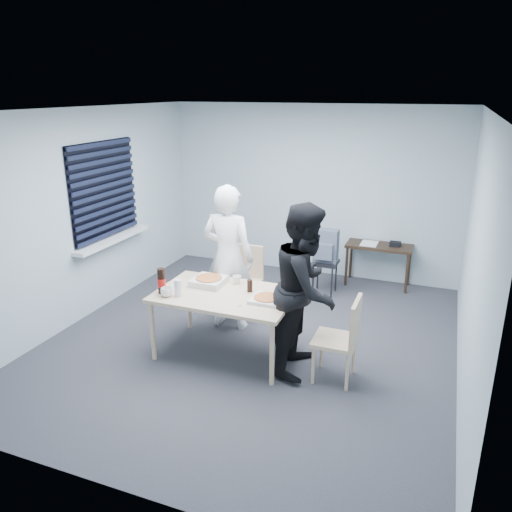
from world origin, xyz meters
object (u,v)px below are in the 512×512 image
at_px(chair_far, 245,275).
at_px(person_black, 306,289).
at_px(chair_right, 344,334).
at_px(soda_bottle, 162,281).
at_px(mug_a, 166,292).
at_px(backpack, 326,246).
at_px(person_white, 228,258).
at_px(dining_table, 225,298).
at_px(side_table, 379,250).
at_px(stool, 325,269).
at_px(mug_b, 237,280).

relative_size(chair_far, person_black, 0.50).
relative_size(chair_far, chair_right, 1.00).
height_order(person_black, soda_bottle, person_black).
bearing_deg(mug_a, backpack, 64.00).
distance_m(person_white, mug_a, 1.00).
relative_size(dining_table, backpack, 3.18).
xyz_separation_m(chair_far, side_table, (1.48, 1.56, 0.04)).
bearing_deg(side_table, backpack, -137.46).
relative_size(stool, backpack, 1.04).
bearing_deg(chair_far, chair_right, -37.49).
distance_m(chair_far, backpack, 1.28).
distance_m(person_black, stool, 2.11).
bearing_deg(backpack, chair_far, -142.03).
xyz_separation_m(person_black, soda_bottle, (-1.51, -0.27, -0.03)).
xyz_separation_m(chair_far, person_white, (-0.04, -0.45, 0.37)).
bearing_deg(soda_bottle, stool, 61.65).
bearing_deg(soda_bottle, dining_table, 20.08).
bearing_deg(soda_bottle, person_white, 66.52).
bearing_deg(person_white, soda_bottle, 66.52).
relative_size(chair_far, mug_b, 8.90).
bearing_deg(dining_table, mug_b, 88.96).
height_order(person_black, mug_a, person_black).
distance_m(chair_far, chair_right, 1.93).
height_order(side_table, mug_a, mug_a).
bearing_deg(mug_a, dining_table, 28.76).
bearing_deg(soda_bottle, side_table, 56.69).
bearing_deg(chair_right, chair_far, 142.51).
bearing_deg(side_table, chair_far, -133.45).
height_order(chair_right, person_black, person_black).
relative_size(person_white, backpack, 3.81).
xyz_separation_m(person_white, soda_bottle, (-0.38, -0.88, -0.03)).
height_order(person_white, person_black, same).
height_order(dining_table, stool, dining_table).
bearing_deg(chair_far, side_table, 46.55).
relative_size(side_table, backpack, 2.04).
relative_size(person_black, stool, 3.65).
bearing_deg(side_table, mug_b, -118.09).
distance_m(person_white, soda_bottle, 0.96).
bearing_deg(stool, side_table, 41.87).
height_order(person_white, backpack, person_white).
distance_m(person_white, stool, 1.74).
distance_m(chair_far, person_white, 0.58).
bearing_deg(stool, dining_table, -106.27).
xyz_separation_m(chair_far, person_black, (1.09, -1.06, 0.37)).
bearing_deg(person_black, backpack, 7.69).
xyz_separation_m(chair_far, backpack, (0.82, 0.96, 0.20)).
xyz_separation_m(stool, mug_b, (-0.60, -1.77, 0.39)).
relative_size(side_table, soda_bottle, 3.44).
bearing_deg(chair_far, stool, 49.80).
xyz_separation_m(dining_table, chair_right, (1.31, -0.08, -0.15)).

